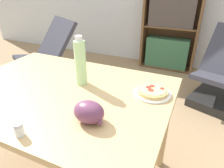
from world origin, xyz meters
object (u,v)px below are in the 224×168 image
Objects in this scene: grape_bunch at (89,112)px; drink_bottle at (81,62)px; lounge_chair_near at (47,65)px; pizza_on_plate at (153,92)px; salt_shaker at (19,130)px; bookshelf at (170,31)px.

drink_bottle is at bearing 126.96° from grape_bunch.
lounge_chair_near is at bearing 137.92° from grape_bunch.
grape_bunch is (-0.20, -0.36, 0.03)m from pizza_on_plate.
grape_bunch is 0.50× the size of drink_bottle.
bookshelf is (0.13, 2.86, -0.17)m from salt_shaker.
salt_shaker is at bearing -88.13° from drink_bottle.
grape_bunch is 0.39m from drink_bottle.
bookshelf is at bearing 86.39° from drink_bottle.
lounge_chair_near is at bearing 149.65° from pizza_on_plate.
lounge_chair_near reaches higher than salt_shaker.
pizza_on_plate is at bearing 60.47° from grape_bunch.
lounge_chair_near is at bearing -137.40° from bookshelf.
grape_bunch reaches higher than pizza_on_plate.
pizza_on_plate is 0.70m from salt_shaker.
bookshelf is at bearing 87.36° from salt_shaker.
lounge_chair_near is (-1.50, 1.35, -0.53)m from grape_bunch.
lounge_chair_near is (-1.27, 1.05, -0.62)m from drink_bottle.
bookshelf reaches higher than grape_bunch.
lounge_chair_near reaches higher than grape_bunch.
pizza_on_plate is 0.70× the size of drink_bottle.
drink_bottle reaches higher than pizza_on_plate.
grape_bunch is at bearing -119.53° from pizza_on_plate.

